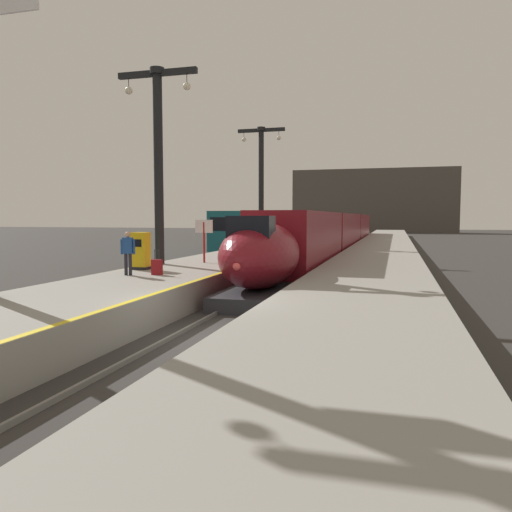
# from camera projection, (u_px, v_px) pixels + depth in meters

# --- Properties ---
(ground_plane) EXTENTS (260.00, 260.00, 0.00)m
(ground_plane) POSITION_uv_depth(u_px,v_px,m) (202.00, 338.00, 13.72)
(ground_plane) COLOR #33302D
(platform_left) EXTENTS (4.80, 110.00, 1.05)m
(platform_left) POSITION_uv_depth(u_px,v_px,m) (273.00, 253.00, 38.53)
(platform_left) COLOR gray
(platform_left) RESTS_ON ground
(platform_right) EXTENTS (4.80, 110.00, 1.05)m
(platform_right) POSITION_uv_depth(u_px,v_px,m) (381.00, 256.00, 36.36)
(platform_right) COLOR gray
(platform_right) RESTS_ON ground
(platform_left_safety_stripe) EXTENTS (0.20, 107.80, 0.01)m
(platform_left_safety_stripe) POSITION_uv_depth(u_px,v_px,m) (302.00, 247.00, 37.88)
(platform_left_safety_stripe) COLOR yellow
(platform_left_safety_stripe) RESTS_ON platform_left
(rail_main_left) EXTENTS (0.08, 110.00, 0.12)m
(rail_main_left) POSITION_uv_depth(u_px,v_px,m) (321.00, 258.00, 40.32)
(rail_main_left) COLOR slate
(rail_main_left) RESTS_ON ground
(rail_main_right) EXTENTS (0.08, 110.00, 0.12)m
(rail_main_right) POSITION_uv_depth(u_px,v_px,m) (339.00, 258.00, 39.92)
(rail_main_right) COLOR slate
(rail_main_right) RESTS_ON ground
(rail_secondary_left) EXTENTS (0.08, 110.00, 0.12)m
(rail_secondary_left) POSITION_uv_depth(u_px,v_px,m) (225.00, 255.00, 42.49)
(rail_secondary_left) COLOR slate
(rail_secondary_left) RESTS_ON ground
(rail_secondary_right) EXTENTS (0.08, 110.00, 0.12)m
(rail_secondary_right) POSITION_uv_depth(u_px,v_px,m) (242.00, 256.00, 42.09)
(rail_secondary_right) COLOR slate
(rail_secondary_right) RESTS_ON ground
(highspeed_train_main) EXTENTS (2.92, 56.38, 3.60)m
(highspeed_train_main) POSITION_uv_depth(u_px,v_px,m) (335.00, 233.00, 42.89)
(highspeed_train_main) COLOR maroon
(highspeed_train_main) RESTS_ON ground
(regional_train_adjacent) EXTENTS (2.85, 36.60, 3.80)m
(regional_train_adjacent) POSITION_uv_depth(u_px,v_px,m) (276.00, 227.00, 57.08)
(regional_train_adjacent) COLOR #145660
(regional_train_adjacent) RESTS_ON ground
(station_column_mid) EXTENTS (4.00, 0.68, 9.23)m
(station_column_mid) POSITION_uv_depth(u_px,v_px,m) (158.00, 147.00, 23.76)
(station_column_mid) COLOR black
(station_column_mid) RESTS_ON platform_left
(station_column_far) EXTENTS (4.00, 0.68, 9.70)m
(station_column_far) POSITION_uv_depth(u_px,v_px,m) (261.00, 175.00, 41.84)
(station_column_far) COLOR black
(station_column_far) RESTS_ON platform_left
(passenger_near_edge) EXTENTS (0.56, 0.30, 1.69)m
(passenger_near_edge) POSITION_uv_depth(u_px,v_px,m) (128.00, 250.00, 19.38)
(passenger_near_edge) COLOR #23232D
(passenger_near_edge) RESTS_ON platform_left
(passenger_mid_platform) EXTENTS (0.38, 0.50, 1.69)m
(passenger_mid_platform) POSITION_uv_depth(u_px,v_px,m) (279.00, 235.00, 35.23)
(passenger_mid_platform) COLOR #23232D
(passenger_mid_platform) RESTS_ON platform_left
(rolling_suitcase) EXTENTS (0.40, 0.22, 0.98)m
(rolling_suitcase) POSITION_uv_depth(u_px,v_px,m) (157.00, 267.00, 19.59)
(rolling_suitcase) COLOR maroon
(rolling_suitcase) RESTS_ON platform_left
(ticket_machine_yellow) EXTENTS (0.76, 0.62, 1.60)m
(ticket_machine_yellow) POSITION_uv_depth(u_px,v_px,m) (141.00, 252.00, 21.61)
(ticket_machine_yellow) COLOR yellow
(ticket_machine_yellow) RESTS_ON platform_left
(departure_info_board) EXTENTS (0.90, 0.10, 2.12)m
(departure_info_board) POSITION_uv_depth(u_px,v_px,m) (204.00, 232.00, 24.77)
(departure_info_board) COLOR maroon
(departure_info_board) RESTS_ON platform_left
(terminus_back_wall) EXTENTS (36.00, 2.00, 14.00)m
(terminus_back_wall) POSITION_uv_depth(u_px,v_px,m) (373.00, 200.00, 111.12)
(terminus_back_wall) COLOR #4C4742
(terminus_back_wall) RESTS_ON ground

